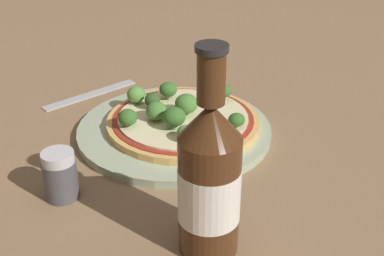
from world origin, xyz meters
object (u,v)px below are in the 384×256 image
at_px(pizza, 184,121).
at_px(beer_bottle, 209,179).
at_px(fork, 90,94).
at_px(pepper_shaker, 62,177).

xyz_separation_m(pizza, beer_bottle, (0.18, -0.16, 0.06)).
relative_size(pizza, beer_bottle, 0.98).
relative_size(pizza, fork, 1.30).
bearing_deg(beer_bottle, pepper_shaker, -164.80).
height_order(pizza, beer_bottle, beer_bottle).
relative_size(pizza, pepper_shaker, 3.59).
distance_m(beer_bottle, fork, 0.42).
xyz_separation_m(pizza, pepper_shaker, (0.00, -0.21, 0.01)).
relative_size(beer_bottle, fork, 1.31).
bearing_deg(beer_bottle, fork, 158.61).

